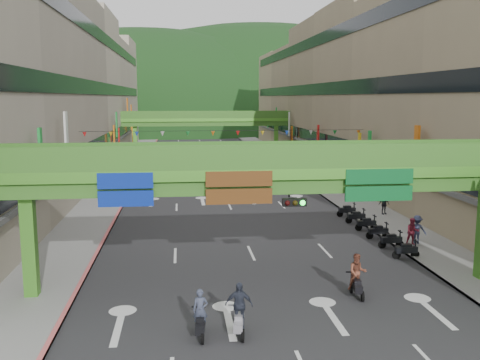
# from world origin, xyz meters

# --- Properties ---
(ground) EXTENTS (320.00, 320.00, 0.00)m
(ground) POSITION_xyz_m (0.00, 0.00, 0.00)
(ground) COLOR black
(ground) RESTS_ON ground
(road_slab) EXTENTS (18.00, 140.00, 0.02)m
(road_slab) POSITION_xyz_m (0.00, 50.00, 0.01)
(road_slab) COLOR #28282B
(road_slab) RESTS_ON ground
(sidewalk_left) EXTENTS (4.00, 140.00, 0.15)m
(sidewalk_left) POSITION_xyz_m (-11.00, 50.00, 0.07)
(sidewalk_left) COLOR gray
(sidewalk_left) RESTS_ON ground
(sidewalk_right) EXTENTS (4.00, 140.00, 0.15)m
(sidewalk_right) POSITION_xyz_m (11.00, 50.00, 0.07)
(sidewalk_right) COLOR gray
(sidewalk_right) RESTS_ON ground
(curb_left) EXTENTS (0.20, 140.00, 0.18)m
(curb_left) POSITION_xyz_m (-9.10, 50.00, 0.09)
(curb_left) COLOR #CC5959
(curb_left) RESTS_ON ground
(curb_right) EXTENTS (0.20, 140.00, 0.18)m
(curb_right) POSITION_xyz_m (9.10, 50.00, 0.09)
(curb_right) COLOR gray
(curb_right) RESTS_ON ground
(building_row_left) EXTENTS (12.80, 95.00, 19.00)m
(building_row_left) POSITION_xyz_m (-18.93, 50.00, 9.46)
(building_row_left) COLOR #9E937F
(building_row_left) RESTS_ON ground
(building_row_right) EXTENTS (12.80, 95.00, 19.00)m
(building_row_right) POSITION_xyz_m (18.93, 50.00, 9.46)
(building_row_right) COLOR gray
(building_row_right) RESTS_ON ground
(overpass_near) EXTENTS (28.00, 12.27, 7.10)m
(overpass_near) POSITION_xyz_m (0.93, 5.38, 5.21)
(overpass_near) COLOR #4C9E2D
(overpass_near) RESTS_ON ground
(overpass_far) EXTENTS (28.00, 2.20, 7.10)m
(overpass_far) POSITION_xyz_m (0.00, 65.00, 5.40)
(overpass_far) COLOR #4C9E2D
(overpass_far) RESTS_ON ground
(hill_left) EXTENTS (168.00, 140.00, 112.00)m
(hill_left) POSITION_xyz_m (-15.00, 160.00, 0.00)
(hill_left) COLOR #1C4419
(hill_left) RESTS_ON ground
(hill_right) EXTENTS (208.00, 176.00, 128.00)m
(hill_right) POSITION_xyz_m (25.00, 180.00, 0.00)
(hill_right) COLOR #1C4419
(hill_right) RESTS_ON ground
(bunting_string) EXTENTS (26.00, 0.36, 0.47)m
(bunting_string) POSITION_xyz_m (0.00, 30.00, 5.96)
(bunting_string) COLOR black
(bunting_string) RESTS_ON ground
(scooter_rider_near) EXTENTS (0.64, 1.60, 1.95)m
(scooter_rider_near) POSITION_xyz_m (-3.43, 1.00, 0.89)
(scooter_rider_near) COLOR black
(scooter_rider_near) RESTS_ON ground
(scooter_rider_mid) EXTENTS (0.94, 1.59, 2.08)m
(scooter_rider_mid) POSITION_xyz_m (3.94, 4.43, 1.08)
(scooter_rider_mid) COLOR black
(scooter_rider_mid) RESTS_ON ground
(scooter_rider_left) EXTENTS (1.13, 1.59, 2.18)m
(scooter_rider_left) POSITION_xyz_m (-1.94, 1.00, 1.11)
(scooter_rider_left) COLOR gray
(scooter_rider_left) RESTS_ON ground
(scooter_rider_far) EXTENTS (0.85, 1.58, 1.91)m
(scooter_rider_far) POSITION_xyz_m (-5.82, 36.35, 0.96)
(scooter_rider_far) COLOR maroon
(scooter_rider_far) RESTS_ON ground
(parked_scooter_row) EXTENTS (1.60, 11.55, 1.08)m
(parked_scooter_row) POSITION_xyz_m (8.69, 15.40, 0.52)
(parked_scooter_row) COLOR black
(parked_scooter_row) RESTS_ON ground
(car_silver) EXTENTS (1.75, 4.48, 1.46)m
(car_silver) POSITION_xyz_m (-4.37, 38.22, 0.73)
(car_silver) COLOR gray
(car_silver) RESTS_ON ground
(car_yellow) EXTENTS (1.67, 3.91, 1.32)m
(car_yellow) POSITION_xyz_m (4.81, 54.85, 0.66)
(car_yellow) COLOR #C87A15
(car_yellow) RESTS_ON ground
(pedestrian_red) EXTENTS (0.93, 0.78, 1.69)m
(pedestrian_red) POSITION_xyz_m (10.08, 12.19, 0.85)
(pedestrian_red) COLOR #9D2941
(pedestrian_red) RESTS_ON ground
(pedestrian_dark) EXTENTS (0.95, 0.51, 1.55)m
(pedestrian_dark) POSITION_xyz_m (11.65, 20.91, 0.77)
(pedestrian_dark) COLOR black
(pedestrian_dark) RESTS_ON ground
(pedestrian_blue) EXTENTS (0.99, 0.87, 1.78)m
(pedestrian_blue) POSITION_xyz_m (10.51, 12.52, 0.89)
(pedestrian_blue) COLOR #363D60
(pedestrian_blue) RESTS_ON ground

